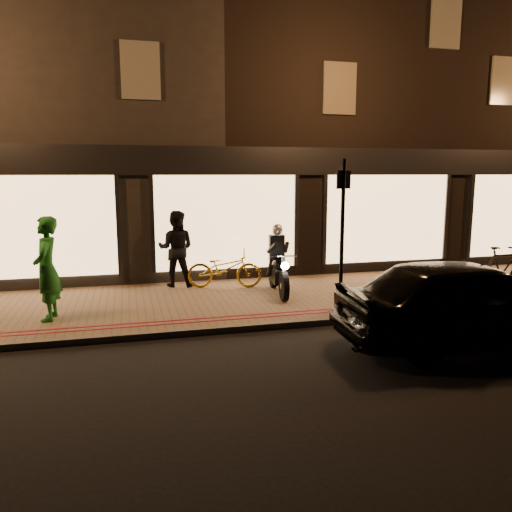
% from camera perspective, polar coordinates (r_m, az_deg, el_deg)
% --- Properties ---
extents(ground, '(90.00, 90.00, 0.00)m').
position_cam_1_polar(ground, '(9.25, 1.48, -8.47)').
color(ground, black).
rests_on(ground, ground).
extents(sidewalk, '(50.00, 4.00, 0.12)m').
position_cam_1_polar(sidewalk, '(11.09, -1.36, -5.10)').
color(sidewalk, brown).
rests_on(sidewalk, ground).
extents(kerb_stone, '(50.00, 0.14, 0.12)m').
position_cam_1_polar(kerb_stone, '(9.27, 1.40, -8.03)').
color(kerb_stone, '#59544C').
rests_on(kerb_stone, ground).
extents(red_kerb_lines, '(50.00, 0.26, 0.01)m').
position_cam_1_polar(red_kerb_lines, '(9.72, 0.59, -6.82)').
color(red_kerb_lines, maroon).
rests_on(red_kerb_lines, sidewalk).
extents(building_row, '(48.00, 10.11, 8.50)m').
position_cam_1_polar(building_row, '(17.67, -6.72, 13.94)').
color(building_row, black).
rests_on(building_row, ground).
extents(motorcycle, '(0.62, 1.94, 1.59)m').
position_cam_1_polar(motorcycle, '(11.38, 2.54, -1.24)').
color(motorcycle, black).
rests_on(motorcycle, sidewalk).
extents(sign_post, '(0.34, 0.15, 3.00)m').
position_cam_1_polar(sign_post, '(9.94, 9.83, 3.26)').
color(sign_post, black).
rests_on(sign_post, sidewalk).
extents(bicycle_gold, '(1.86, 0.99, 0.93)m').
position_cam_1_polar(bicycle_gold, '(11.98, -3.63, -1.44)').
color(bicycle_gold, gold).
rests_on(bicycle_gold, sidewalk).
extents(bicycle_dark, '(1.86, 0.69, 1.09)m').
position_cam_1_polar(bicycle_dark, '(12.73, 26.41, -1.40)').
color(bicycle_dark, black).
rests_on(bicycle_dark, sidewalk).
extents(person_green, '(0.50, 0.73, 1.95)m').
position_cam_1_polar(person_green, '(10.03, -22.79, -1.35)').
color(person_green, '#1D6F21').
rests_on(person_green, sidewalk).
extents(person_dark, '(1.05, 0.92, 1.84)m').
position_cam_1_polar(person_dark, '(12.22, -9.12, 0.84)').
color(person_dark, black).
rests_on(person_dark, sidewalk).
extents(parked_car, '(4.45, 1.95, 1.49)m').
position_cam_1_polar(parked_car, '(9.00, 23.03, -4.80)').
color(parked_car, black).
rests_on(parked_car, ground).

